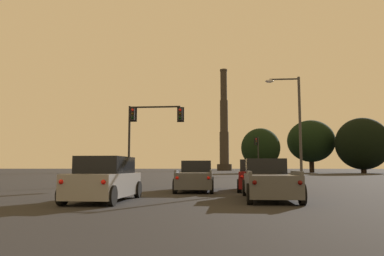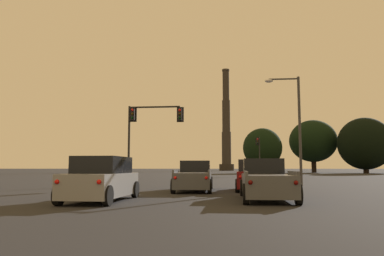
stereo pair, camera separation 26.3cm
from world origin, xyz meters
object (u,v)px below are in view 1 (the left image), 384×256
Objects in this scene: suv_left_lane_second at (105,180)px; smokestack at (224,130)px; traffic_light_overhead_left at (147,125)px; pickup_truck_right_lane_second at (269,181)px; suv_right_lane_front at (255,176)px; traffic_light_far_right at (257,150)px; street_lamp at (295,119)px; pickup_truck_center_lane_front at (196,177)px.

smokestack is at bearing 88.74° from suv_left_lane_second.
suv_left_lane_second is 0.76× the size of traffic_light_overhead_left.
smokestack is (-3.79, 126.94, 14.69)m from pickup_truck_right_lane_second.
suv_right_lane_front is 0.80× the size of traffic_light_far_right.
street_lamp reaches higher than traffic_light_far_right.
street_lamp is (0.54, -31.55, 1.00)m from traffic_light_far_right.
traffic_light_far_right is 0.96× the size of traffic_light_overhead_left.
smokestack is (-3.60, 120.93, 14.59)m from suv_right_lane_front.
suv_left_lane_second reaches higher than pickup_truck_center_lane_front.
traffic_light_far_right is 84.78m from smokestack.
traffic_light_far_right is 32.20m from traffic_light_overhead_left.
suv_right_lane_front is at bearing -40.07° from traffic_light_overhead_left.
traffic_light_far_right reaches higher than pickup_truck_center_lane_front.
traffic_light_overhead_left reaches higher than pickup_truck_right_lane_second.
smokestack reaches higher than suv_left_lane_second.
suv_left_lane_second is (-3.15, -7.30, 0.09)m from pickup_truck_center_lane_front.
traffic_light_overhead_left is at bearing 96.23° from suv_left_lane_second.
suv_right_lane_front is 121.87m from smokestack.
traffic_light_overhead_left is 114.52m from smokestack.
pickup_truck_right_lane_second is at bearing -85.86° from suv_right_lane_front.
suv_right_lane_front reaches higher than pickup_truck_right_lane_second.
pickup_truck_center_lane_front is at bearing 66.77° from suv_left_lane_second.
smokestack reaches higher than traffic_light_overhead_left.
traffic_light_overhead_left reaches higher than suv_left_lane_second.
pickup_truck_right_lane_second is (3.78, -5.58, 0.00)m from pickup_truck_center_lane_front.
pickup_truck_center_lane_front is at bearing -57.52° from traffic_light_overhead_left.
suv_right_lane_front is 37.42m from traffic_light_far_right.
traffic_light_far_right is (2.86, 37.18, 3.15)m from suv_right_lane_front.
smokestack reaches higher than street_lamp.
suv_right_lane_front is 11.59m from traffic_light_overhead_left.
suv_left_lane_second is 0.12× the size of smokestack.
suv_right_lane_front is (6.75, 7.72, 0.00)m from suv_left_lane_second.
street_lamp is at bearing -89.02° from traffic_light_far_right.
street_lamp is (3.40, 5.63, 4.15)m from suv_right_lane_front.
smokestack is at bearing 94.07° from suv_right_lane_front.
pickup_truck_center_lane_front is 0.86× the size of traffic_light_overhead_left.
street_lamp is 115.99m from smokestack.
traffic_light_far_right reaches higher than suv_right_lane_front.
pickup_truck_center_lane_front is 122.24m from smokestack.
smokestack reaches higher than traffic_light_far_right.
smokestack is (3.15, 128.65, 14.59)m from suv_left_lane_second.
suv_right_lane_front is 0.13× the size of smokestack.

